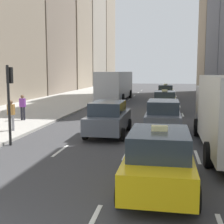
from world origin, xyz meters
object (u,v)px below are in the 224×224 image
Objects in this scene: taxi_second at (159,159)px; traffic_light_pole at (9,92)px; sedan_black_near at (163,117)px; city_bus at (116,85)px; taxi_third at (165,92)px; taxi_lead at (165,102)px; pedestrian_far_walking at (23,106)px; pedestrian_mid_block at (11,114)px; sedan_silver_behind at (109,118)px.

traffic_light_pole reaches higher than taxi_second.
taxi_second is 0.98× the size of sedan_black_near.
taxi_third is at bearing 19.08° from city_bus.
taxi_lead is 8.78m from sedan_black_near.
city_bus is 16.68m from pedestrian_far_walking.
taxi_second reaches higher than pedestrian_mid_block.
taxi_third is at bearing 63.55° from pedestrian_far_walking.
sedan_black_near is at bearing -73.04° from city_bus.
city_bus is at bearing 120.26° from taxi_lead.
sedan_silver_behind is at bearing -161.38° from sedan_black_near.
taxi_lead is 14.43m from traffic_light_pole.
traffic_light_pole is (-6.75, -24.22, 1.53)m from taxi_third.
taxi_lead is 11.27m from pedestrian_far_walking.
sedan_silver_behind is 19.57m from city_bus.
taxi_third is at bearing 90.00° from sedan_black_near.
city_bus is at bearing 87.08° from traffic_light_pole.
city_bus is 19.96m from pedestrian_mid_block.
sedan_black_near is at bearing -90.00° from taxi_third.
traffic_light_pole is at bearing 147.61° from taxi_second.
taxi_third is 23.17m from pedestrian_mid_block.
pedestrian_far_walking is (-3.46, -16.30, -0.72)m from city_bus.
sedan_black_near reaches higher than pedestrian_far_walking.
pedestrian_mid_block and pedestrian_far_walking have the same top height.
pedestrian_far_walking is (-9.08, -6.68, 0.19)m from taxi_lead.
taxi_lead is 0.98× the size of sedan_black_near.
pedestrian_mid_block is (-8.04, -10.17, 0.19)m from taxi_lead.
pedestrian_far_walking is (-9.08, 10.26, 0.19)m from taxi_second.
taxi_lead is 1.00× the size of taxi_third.
taxi_lead and taxi_third have the same top height.
taxi_lead reaches higher than sedan_silver_behind.
pedestrian_far_walking is at bearing 106.59° from pedestrian_mid_block.
taxi_second is 2.67× the size of pedestrian_mid_block.
sedan_black_near is (0.00, -20.34, 0.03)m from taxi_third.
taxi_third reaches higher than sedan_black_near.
taxi_third is at bearing 82.51° from sedan_silver_behind.
city_bus is 7.04× the size of pedestrian_mid_block.
taxi_third is at bearing 74.43° from traffic_light_pole.
taxi_second is 0.38× the size of city_bus.
sedan_black_near is at bearing 29.86° from traffic_light_pole.
sedan_silver_behind is at bearing -97.49° from taxi_third.
city_bus is at bearing 98.27° from sedan_silver_behind.
pedestrian_far_walking is at bearing -116.45° from taxi_third.
pedestrian_mid_block is 1.00× the size of pedestrian_far_walking.
city_bus reaches higher than taxi_third.
taxi_second reaches higher than pedestrian_far_walking.
traffic_light_pole is (-6.75, -12.66, 1.53)m from taxi_lead.
pedestrian_far_walking reaches higher than sedan_silver_behind.
pedestrian_mid_block is at bearing -128.30° from taxi_lead.
taxi_second is at bearing -32.39° from traffic_light_pole.
city_bus reaches higher than taxi_second.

